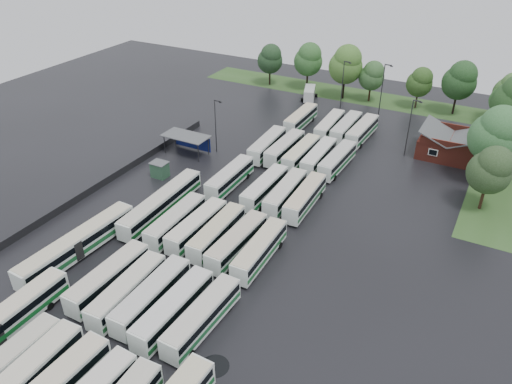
% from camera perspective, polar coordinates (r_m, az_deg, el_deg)
% --- Properties ---
extents(ground, '(160.00, 160.00, 0.00)m').
position_cam_1_polar(ground, '(66.73, -6.45, -6.09)').
color(ground, black).
rests_on(ground, ground).
extents(brick_building, '(10.07, 8.60, 5.39)m').
position_cam_1_polar(brick_building, '(94.22, 21.21, 4.86)').
color(brick_building, maroon).
rests_on(brick_building, ground).
extents(wash_shed, '(8.20, 4.20, 3.58)m').
position_cam_1_polar(wash_shed, '(89.41, -7.85, 6.18)').
color(wash_shed, '#2D2D30').
rests_on(wash_shed, ground).
extents(utility_hut, '(2.70, 2.20, 2.62)m').
position_cam_1_polar(utility_hut, '(82.97, -10.94, 2.55)').
color(utility_hut, '#284E34').
rests_on(utility_hut, ground).
extents(grass_strip_north, '(80.00, 10.00, 0.01)m').
position_cam_1_polar(grass_strip_north, '(118.80, 12.39, 10.52)').
color(grass_strip_north, '#305321').
rests_on(grass_strip_north, ground).
extents(grass_strip_east, '(10.00, 50.00, 0.01)m').
position_cam_1_polar(grass_strip_east, '(94.73, 26.88, 2.40)').
color(grass_strip_east, '#305321').
rests_on(grass_strip_east, ground).
extents(west_fence, '(0.10, 50.00, 1.20)m').
position_cam_1_polar(west_fence, '(84.02, -16.03, 1.67)').
color(west_fence, '#2D2D30').
rests_on(west_fence, ground).
extents(bus_r0c0, '(2.43, 11.18, 3.11)m').
position_cam_1_polar(bus_r0c0, '(55.19, -26.38, -17.13)').
color(bus_r0c0, white).
rests_on(bus_r0c0, ground).
extents(bus_r0c1, '(2.91, 11.77, 3.25)m').
position_cam_1_polar(bus_r0c1, '(53.32, -24.50, -18.47)').
color(bus_r0c1, white).
rests_on(bus_r0c1, ground).
extents(bus_r1c0, '(2.61, 11.75, 3.27)m').
position_cam_1_polar(bus_r1c0, '(60.94, -16.48, -9.38)').
color(bus_r1c0, white).
rests_on(bus_r1c0, ground).
extents(bus_r1c1, '(2.92, 11.62, 3.21)m').
position_cam_1_polar(bus_r1c1, '(58.72, -14.45, -10.85)').
color(bus_r1c1, white).
rests_on(bus_r1c1, ground).
extents(bus_r1c2, '(2.69, 11.73, 3.25)m').
position_cam_1_polar(bus_r1c2, '(57.42, -11.84, -11.54)').
color(bus_r1c2, white).
rests_on(bus_r1c2, ground).
extents(bus_r1c3, '(2.67, 11.80, 3.28)m').
position_cam_1_polar(bus_r1c3, '(55.46, -9.40, -13.05)').
color(bus_r1c3, white).
rests_on(bus_r1c3, ground).
extents(bus_r1c4, '(2.76, 11.56, 3.20)m').
position_cam_1_polar(bus_r1c4, '(54.28, -6.17, -14.01)').
color(bus_r1c4, white).
rests_on(bus_r1c4, ground).
extents(bus_r2c0, '(2.69, 11.50, 3.19)m').
position_cam_1_polar(bus_r2c0, '(68.73, -9.14, -3.30)').
color(bus_r2c0, white).
rests_on(bus_r2c0, ground).
extents(bus_r2c1, '(2.58, 11.37, 3.16)m').
position_cam_1_polar(bus_r2c1, '(67.35, -6.77, -3.90)').
color(bus_r2c1, white).
rests_on(bus_r2c1, ground).
extents(bus_r2c2, '(2.67, 11.41, 3.16)m').
position_cam_1_polar(bus_r2c2, '(65.88, -4.49, -4.64)').
color(bus_r2c2, white).
rests_on(bus_r2c2, ground).
extents(bus_r2c3, '(2.79, 11.63, 3.22)m').
position_cam_1_polar(bus_r2c3, '(64.05, -2.18, -5.70)').
color(bus_r2c3, white).
rests_on(bus_r2c3, ground).
extents(bus_r2c4, '(2.77, 11.49, 3.18)m').
position_cam_1_polar(bus_r2c4, '(62.65, 0.42, -6.65)').
color(bus_r2c4, white).
rests_on(bus_r2c4, ground).
extents(bus_r3c0, '(2.61, 11.51, 3.19)m').
position_cam_1_polar(bus_r3c0, '(78.35, -2.99, 1.68)').
color(bus_r3c0, white).
rests_on(bus_r3c0, ground).
extents(bus_r3c2, '(2.47, 11.44, 3.18)m').
position_cam_1_polar(bus_r3c2, '(75.46, 1.01, 0.49)').
color(bus_r3c2, white).
rests_on(bus_r3c2, ground).
extents(bus_r3c3, '(2.86, 11.54, 3.19)m').
position_cam_1_polar(bus_r3c3, '(74.30, 3.38, -0.09)').
color(bus_r3c3, white).
rests_on(bus_r3c3, ground).
extents(bus_r3c4, '(2.82, 11.59, 3.21)m').
position_cam_1_polar(bus_r3c4, '(73.35, 5.62, -0.63)').
color(bus_r3c4, white).
rests_on(bus_r3c4, ground).
extents(bus_r4c0, '(3.05, 11.75, 3.24)m').
position_cam_1_polar(bus_r4c0, '(88.69, 1.30, 5.40)').
color(bus_r4c0, white).
rests_on(bus_r4c0, ground).
extents(bus_r4c1, '(2.53, 11.54, 3.21)m').
position_cam_1_polar(bus_r4c1, '(87.68, 3.30, 5.03)').
color(bus_r4c1, white).
rests_on(bus_r4c1, ground).
extents(bus_r4c2, '(2.45, 11.27, 3.13)m').
position_cam_1_polar(bus_r4c2, '(86.21, 5.20, 4.44)').
color(bus_r4c2, white).
rests_on(bus_r4c2, ground).
extents(bus_r4c3, '(2.64, 11.39, 3.16)m').
position_cam_1_polar(bus_r4c3, '(85.35, 7.18, 4.04)').
color(bus_r4c3, white).
rests_on(bus_r4c3, ground).
extents(bus_r4c4, '(2.79, 11.50, 3.18)m').
position_cam_1_polar(bus_r4c4, '(84.58, 9.27, 3.62)').
color(bus_r4c4, white).
rests_on(bus_r4c4, ground).
extents(bus_r5c0, '(2.50, 11.46, 3.19)m').
position_cam_1_polar(bus_r5c0, '(100.24, 5.14, 8.36)').
color(bus_r5c0, white).
rests_on(bus_r5c0, ground).
extents(bus_r5c2, '(2.83, 11.45, 3.17)m').
position_cam_1_polar(bus_r5c2, '(97.66, 8.40, 7.52)').
color(bus_r5c2, white).
rests_on(bus_r5c2, ground).
extents(bus_r5c3, '(2.48, 11.61, 3.23)m').
position_cam_1_polar(bus_r5c3, '(97.15, 10.26, 7.25)').
color(bus_r5c3, white).
rests_on(bus_r5c3, ground).
extents(bus_r5c4, '(2.84, 11.71, 3.24)m').
position_cam_1_polar(bus_r5c4, '(96.38, 12.03, 6.86)').
color(bus_r5c4, white).
rests_on(bus_r5c4, ground).
extents(artic_bus_west_b, '(2.88, 17.16, 3.17)m').
position_cam_1_polar(artic_bus_west_b, '(72.98, -10.74, -1.25)').
color(artic_bus_west_b, white).
rests_on(artic_bus_west_b, ground).
extents(artic_bus_west_c, '(3.37, 17.80, 3.28)m').
position_cam_1_polar(artic_bus_west_c, '(67.39, -19.71, -5.64)').
color(artic_bus_west_c, white).
rests_on(artic_bus_west_c, ground).
extents(minibus, '(4.04, 6.41, 2.63)m').
position_cam_1_polar(minibus, '(115.17, 6.13, 11.19)').
color(minibus, silver).
rests_on(minibus, ground).
extents(tree_north_0, '(6.02, 6.02, 9.97)m').
position_cam_1_polar(tree_north_0, '(122.62, 1.65, 15.00)').
color(tree_north_0, black).
rests_on(tree_north_0, ground).
extents(tree_north_1, '(6.66, 6.66, 11.03)m').
position_cam_1_polar(tree_north_1, '(120.31, 6.04, 14.87)').
color(tree_north_1, black).
rests_on(tree_north_1, ground).
extents(tree_north_2, '(7.44, 7.44, 12.33)m').
position_cam_1_polar(tree_north_2, '(114.67, 10.28, 14.20)').
color(tree_north_2, black).
rests_on(tree_north_2, ground).
extents(tree_north_3, '(5.59, 5.59, 9.26)m').
position_cam_1_polar(tree_north_3, '(114.63, 13.14, 12.85)').
color(tree_north_3, black).
rests_on(tree_north_3, ground).
extents(tree_north_4, '(5.49, 5.49, 9.10)m').
position_cam_1_polar(tree_north_4, '(113.45, 18.25, 11.87)').
color(tree_north_4, '#3A291F').
rests_on(tree_north_4, ground).
extents(tree_north_5, '(6.94, 6.94, 11.49)m').
position_cam_1_polar(tree_north_5, '(112.24, 22.32, 11.76)').
color(tree_north_5, black).
rests_on(tree_north_5, ground).
extents(tree_north_6, '(6.29, 6.29, 10.42)m').
position_cam_1_polar(tree_north_6, '(112.22, 27.12, 10.29)').
color(tree_north_6, black).
rests_on(tree_north_6, ground).
extents(tree_east_0, '(6.21, 6.21, 10.29)m').
position_cam_1_polar(tree_east_0, '(77.69, 25.29, 2.34)').
color(tree_east_0, '#392316').
rests_on(tree_east_0, ground).
extents(tree_east_1, '(7.95, 7.95, 13.17)m').
position_cam_1_polar(tree_east_1, '(85.00, 25.84, 5.98)').
color(tree_east_1, black).
rests_on(tree_east_1, ground).
extents(tree_east_2, '(6.33, 6.33, 10.48)m').
position_cam_1_polar(tree_east_2, '(92.03, 25.80, 6.59)').
color(tree_east_2, black).
rests_on(tree_east_2, ground).
extents(tree_east_4, '(5.63, 5.63, 9.32)m').
position_cam_1_polar(tree_east_4, '(109.37, 26.65, 9.53)').
color(tree_east_4, black).
rests_on(tree_east_4, ground).
extents(lamp_post_ne, '(1.60, 0.31, 10.41)m').
position_cam_1_polar(lamp_post_ne, '(90.37, 17.23, 7.44)').
color(lamp_post_ne, '#2D2D30').
rests_on(lamp_post_ne, ground).
extents(lamp_post_nw, '(1.51, 0.29, 9.82)m').
position_cam_1_polar(lamp_post_nw, '(88.23, -4.59, 7.95)').
color(lamp_post_nw, '#2D2D30').
rests_on(lamp_post_nw, ground).
extents(lamp_post_back_w, '(1.60, 0.31, 10.36)m').
position_cam_1_polar(lamp_post_back_w, '(109.23, 9.94, 12.33)').
color(lamp_post_back_w, '#2D2D30').
rests_on(lamp_post_back_w, ground).
extents(lamp_post_back_e, '(1.69, 0.33, 10.98)m').
position_cam_1_polar(lamp_post_back_e, '(106.72, 14.30, 11.61)').
color(lamp_post_back_e, '#2D2D30').
rests_on(lamp_post_back_e, ground).
extents(puddle_0, '(4.72, 4.72, 0.01)m').
position_cam_1_polar(puddle_0, '(57.79, -23.91, -16.24)').
color(puddle_0, black).
rests_on(puddle_0, ground).
extents(puddle_2, '(6.11, 6.11, 0.01)m').
position_cam_1_polar(puddle_2, '(70.42, -11.39, -4.35)').
color(puddle_2, black).
rests_on(puddle_2, ground).
extents(puddle_3, '(3.45, 3.45, 0.01)m').
position_cam_1_polar(puddle_3, '(62.46, -3.63, -8.91)').
color(puddle_3, black).
rests_on(puddle_3, ground).
extents(puddle_4, '(2.92, 2.92, 0.01)m').
position_cam_1_polar(puddle_4, '(52.12, -4.73, -19.23)').
color(puddle_4, black).
rests_on(puddle_4, ground).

